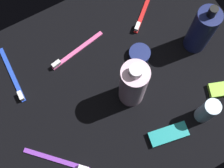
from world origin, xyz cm
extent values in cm
cube|color=black|center=(0.00, 0.00, -0.60)|extent=(84.00, 64.00, 1.20)
cylinder|color=#161E50|center=(-27.81, -0.28, 7.87)|extent=(6.45, 6.45, 15.74)
cylinder|color=black|center=(-27.81, -0.28, 17.14)|extent=(2.20, 2.20, 2.80)
cylinder|color=silver|center=(-3.59, 4.41, 8.64)|extent=(6.93, 6.93, 17.29)
cylinder|color=silver|center=(-3.59, 4.41, 18.39)|extent=(3.20, 3.20, 2.20)
cylinder|color=silver|center=(-17.35, 18.96, 5.04)|extent=(4.18, 4.18, 10.07)
cube|color=purple|center=(22.28, 10.17, 0.45)|extent=(13.42, 13.73, 0.90)
cube|color=white|center=(17.04, 15.54, 1.50)|extent=(2.60, 2.63, 1.20)
cube|color=#E55999|center=(3.18, -14.81, 0.45)|extent=(17.92, 4.42, 0.90)
cube|color=white|center=(10.55, -13.46, 1.50)|extent=(2.76, 1.55, 1.20)
cube|color=blue|center=(22.90, -17.28, 0.45)|extent=(1.75, 18.03, 0.90)
cube|color=white|center=(23.13, -9.79, 1.50)|extent=(1.18, 2.63, 1.20)
cube|color=red|center=(-21.31, -17.26, 0.45)|extent=(14.44, 12.63, 0.90)
cube|color=white|center=(-15.62, -12.38, 1.50)|extent=(2.69, 2.53, 1.20)
cube|color=teal|center=(-6.47, 18.90, 0.75)|extent=(10.98, 5.95, 1.50)
cylinder|color=navy|center=(-11.73, -4.62, 1.06)|extent=(6.18, 6.18, 2.11)
camera|label=1|loc=(12.45, 22.07, 79.49)|focal=47.66mm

